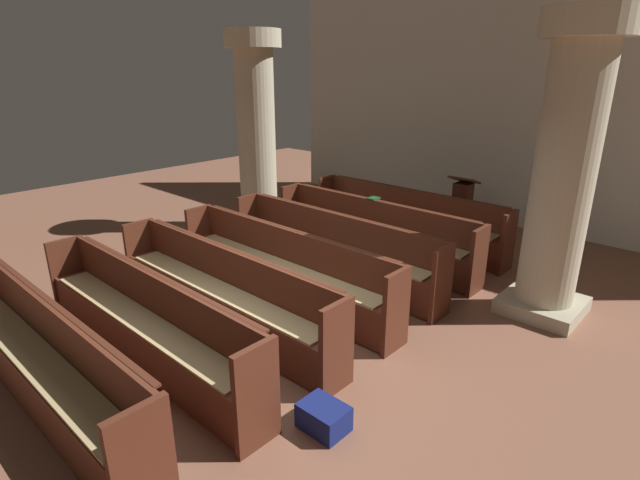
{
  "coord_description": "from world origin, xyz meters",
  "views": [
    {
      "loc": [
        3.67,
        -3.13,
        2.92
      ],
      "look_at": [
        -0.43,
        1.34,
        0.75
      ],
      "focal_mm": 27.56,
      "sensor_mm": 36.0,
      "label": 1
    }
  ],
  "objects_px": {
    "lectern": "(461,210)",
    "hymn_book": "(373,198)",
    "pillar_far_side": "(256,130)",
    "pew_row_6": "(42,358)",
    "pew_row_1": "(372,230)",
    "pew_row_5": "(143,318)",
    "pew_row_2": "(331,245)",
    "kneeler_box_navy": "(324,417)",
    "pillar_aisle_side": "(565,168)",
    "pew_row_4": "(221,288)",
    "pew_row_3": "(282,265)",
    "pew_row_0": "(406,216)"
  },
  "relations": [
    {
      "from": "lectern",
      "to": "hymn_book",
      "type": "relative_size",
      "value": 5.78
    },
    {
      "from": "pillar_far_side",
      "to": "lectern",
      "type": "relative_size",
      "value": 3.23
    },
    {
      "from": "pillar_far_side",
      "to": "hymn_book",
      "type": "distance_m",
      "value": 2.61
    },
    {
      "from": "pew_row_6",
      "to": "pillar_far_side",
      "type": "relative_size",
      "value": 1.03
    },
    {
      "from": "pew_row_1",
      "to": "pillar_far_side",
      "type": "relative_size",
      "value": 1.03
    },
    {
      "from": "pew_row_5",
      "to": "pew_row_2",
      "type": "bearing_deg",
      "value": 90.0
    },
    {
      "from": "hymn_book",
      "to": "kneeler_box_navy",
      "type": "bearing_deg",
      "value": -58.77
    },
    {
      "from": "lectern",
      "to": "pew_row_1",
      "type": "bearing_deg",
      "value": -101.84
    },
    {
      "from": "pillar_aisle_side",
      "to": "lectern",
      "type": "relative_size",
      "value": 3.23
    },
    {
      "from": "pillar_aisle_side",
      "to": "pillar_far_side",
      "type": "distance_m",
      "value": 5.21
    },
    {
      "from": "pew_row_4",
      "to": "pillar_far_side",
      "type": "relative_size",
      "value": 1.03
    },
    {
      "from": "pew_row_2",
      "to": "kneeler_box_navy",
      "type": "bearing_deg",
      "value": -49.82
    },
    {
      "from": "pew_row_1",
      "to": "pew_row_4",
      "type": "height_order",
      "value": "same"
    },
    {
      "from": "pew_row_5",
      "to": "hymn_book",
      "type": "distance_m",
      "value": 4.06
    },
    {
      "from": "pew_row_3",
      "to": "pew_row_0",
      "type": "bearing_deg",
      "value": 90.0
    },
    {
      "from": "pew_row_3",
      "to": "pew_row_1",
      "type": "bearing_deg",
      "value": 90.0
    },
    {
      "from": "pew_row_6",
      "to": "kneeler_box_navy",
      "type": "distance_m",
      "value": 2.52
    },
    {
      "from": "pew_row_0",
      "to": "pew_row_6",
      "type": "height_order",
      "value": "same"
    },
    {
      "from": "lectern",
      "to": "pew_row_0",
      "type": "bearing_deg",
      "value": -111.16
    },
    {
      "from": "pew_row_2",
      "to": "pew_row_1",
      "type": "bearing_deg",
      "value": 90.0
    },
    {
      "from": "pillar_aisle_side",
      "to": "kneeler_box_navy",
      "type": "height_order",
      "value": "pillar_aisle_side"
    },
    {
      "from": "pew_row_5",
      "to": "kneeler_box_navy",
      "type": "distance_m",
      "value": 2.12
    },
    {
      "from": "pew_row_0",
      "to": "pew_row_5",
      "type": "distance_m",
      "value": 4.81
    },
    {
      "from": "pew_row_6",
      "to": "hymn_book",
      "type": "xyz_separation_m",
      "value": [
        -0.13,
        5.0,
        0.44
      ]
    },
    {
      "from": "pew_row_0",
      "to": "pew_row_3",
      "type": "relative_size",
      "value": 1.0
    },
    {
      "from": "pew_row_0",
      "to": "pew_row_3",
      "type": "xyz_separation_m",
      "value": [
        0.0,
        -2.88,
        0.0
      ]
    },
    {
      "from": "kneeler_box_navy",
      "to": "pillar_aisle_side",
      "type": "bearing_deg",
      "value": 79.97
    },
    {
      "from": "hymn_book",
      "to": "lectern",
      "type": "bearing_deg",
      "value": 73.38
    },
    {
      "from": "pew_row_2",
      "to": "pew_row_6",
      "type": "bearing_deg",
      "value": -90.0
    },
    {
      "from": "hymn_book",
      "to": "kneeler_box_navy",
      "type": "relative_size",
      "value": 0.47
    },
    {
      "from": "pew_row_0",
      "to": "pew_row_6",
      "type": "xyz_separation_m",
      "value": [
        0.0,
        -5.77,
        0.0
      ]
    },
    {
      "from": "pew_row_6",
      "to": "pillar_aisle_side",
      "type": "relative_size",
      "value": 1.03
    },
    {
      "from": "kneeler_box_navy",
      "to": "pew_row_2",
      "type": "bearing_deg",
      "value": 130.18
    },
    {
      "from": "pew_row_6",
      "to": "pillar_far_side",
      "type": "xyz_separation_m",
      "value": [
        -2.58,
        4.74,
        1.32
      ]
    },
    {
      "from": "pew_row_1",
      "to": "pew_row_6",
      "type": "distance_m",
      "value": 4.81
    },
    {
      "from": "pew_row_1",
      "to": "kneeler_box_navy",
      "type": "relative_size",
      "value": 8.96
    },
    {
      "from": "pillar_aisle_side",
      "to": "lectern",
      "type": "xyz_separation_m",
      "value": [
        -2.19,
        2.05,
        -1.36
      ]
    },
    {
      "from": "pillar_aisle_side",
      "to": "pew_row_3",
      "type": "bearing_deg",
      "value": -143.12
    },
    {
      "from": "pew_row_3",
      "to": "kneeler_box_navy",
      "type": "height_order",
      "value": "pew_row_3"
    },
    {
      "from": "pillar_far_side",
      "to": "pillar_aisle_side",
      "type": "bearing_deg",
      "value": 1.27
    },
    {
      "from": "pew_row_0",
      "to": "pillar_far_side",
      "type": "bearing_deg",
      "value": -158.3
    },
    {
      "from": "pew_row_4",
      "to": "pew_row_6",
      "type": "relative_size",
      "value": 1.0
    },
    {
      "from": "pew_row_6",
      "to": "hymn_book",
      "type": "distance_m",
      "value": 5.02
    },
    {
      "from": "pillar_far_side",
      "to": "pew_row_3",
      "type": "bearing_deg",
      "value": -35.75
    },
    {
      "from": "pew_row_3",
      "to": "pillar_aisle_side",
      "type": "height_order",
      "value": "pillar_aisle_side"
    },
    {
      "from": "pew_row_5",
      "to": "kneeler_box_navy",
      "type": "bearing_deg",
      "value": 13.44
    },
    {
      "from": "pew_row_5",
      "to": "pillar_aisle_side",
      "type": "height_order",
      "value": "pillar_aisle_side"
    },
    {
      "from": "pew_row_5",
      "to": "lectern",
      "type": "relative_size",
      "value": 3.33
    },
    {
      "from": "pew_row_3",
      "to": "kneeler_box_navy",
      "type": "relative_size",
      "value": 8.96
    },
    {
      "from": "pew_row_3",
      "to": "pew_row_4",
      "type": "distance_m",
      "value": 0.96
    }
  ]
}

